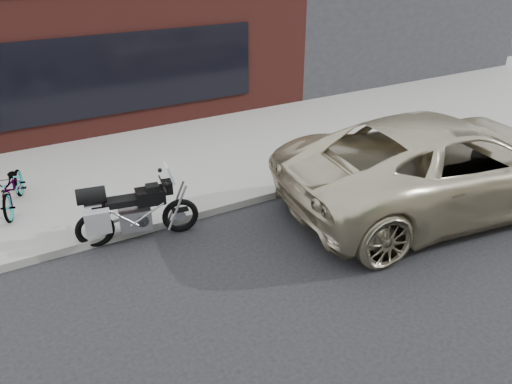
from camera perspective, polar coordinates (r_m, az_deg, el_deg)
ground at (r=7.20m, az=13.48°, el=-15.43°), size 120.00×120.00×0.00m
near_sidewalk at (r=12.30m, az=-8.72°, el=4.28°), size 44.00×6.00×0.15m
storefront at (r=17.93m, az=-24.30°, el=16.73°), size 14.00×10.07×4.50m
motorcycle at (r=8.83m, az=-14.31°, el=-2.20°), size 2.12×0.75×1.35m
minivan at (r=10.26m, az=20.72°, el=3.05°), size 6.84×3.85×1.80m
bicycle_front at (r=10.45m, az=-26.06°, el=0.44°), size 0.99×1.71×0.85m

